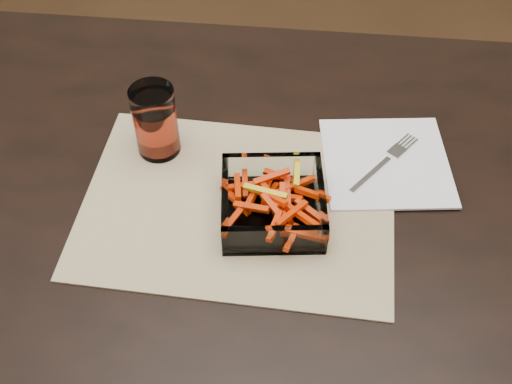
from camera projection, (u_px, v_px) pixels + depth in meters
dining_table at (331, 253)px, 0.99m from camera, size 1.60×0.90×0.75m
placemat at (238, 204)px, 0.93m from camera, size 0.46×0.35×0.00m
glass_bowl at (273, 205)px, 0.90m from camera, size 0.16×0.16×0.06m
tumbler at (156, 123)px, 0.96m from camera, size 0.07×0.07×0.12m
napkin at (386, 162)px, 0.98m from camera, size 0.21×0.21×0.00m
fork at (386, 161)px, 0.98m from camera, size 0.11×0.14×0.00m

